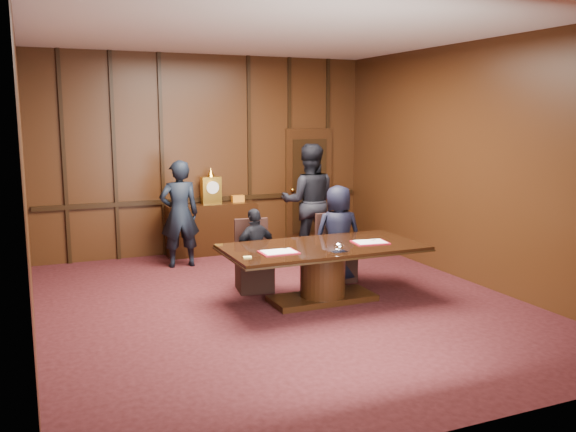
% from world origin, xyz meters
% --- Properties ---
extents(room, '(7.00, 7.04, 3.50)m').
position_xyz_m(room, '(0.07, 0.14, 1.72)').
color(room, black).
rests_on(room, ground).
extents(sideboard, '(1.60, 0.45, 1.54)m').
position_xyz_m(sideboard, '(0.00, 3.26, 0.49)').
color(sideboard, black).
rests_on(sideboard, ground).
extents(conference_table, '(2.62, 1.32, 0.76)m').
position_xyz_m(conference_table, '(0.55, -0.07, 0.51)').
color(conference_table, black).
rests_on(conference_table, ground).
extents(folder_left, '(0.46, 0.33, 0.02)m').
position_xyz_m(folder_left, '(-0.15, -0.24, 0.77)').
color(folder_left, maroon).
rests_on(folder_left, conference_table).
extents(folder_right, '(0.50, 0.39, 0.02)m').
position_xyz_m(folder_right, '(1.20, -0.17, 0.77)').
color(folder_right, maroon).
rests_on(folder_right, conference_table).
extents(inkstand, '(0.20, 0.14, 0.12)m').
position_xyz_m(inkstand, '(0.55, -0.52, 0.81)').
color(inkstand, white).
rests_on(inkstand, conference_table).
extents(notepad, '(0.11, 0.09, 0.01)m').
position_xyz_m(notepad, '(-0.60, -0.34, 0.77)').
color(notepad, '#EADC72').
rests_on(notepad, conference_table).
extents(chair_left, '(0.55, 0.55, 0.99)m').
position_xyz_m(chair_left, '(-0.10, 0.81, 0.29)').
color(chair_left, black).
rests_on(chair_left, ground).
extents(chair_right, '(0.48, 0.48, 0.99)m').
position_xyz_m(chair_right, '(1.20, 0.81, 0.29)').
color(chair_right, black).
rests_on(chair_right, ground).
extents(signatory_left, '(0.73, 0.42, 1.18)m').
position_xyz_m(signatory_left, '(-0.10, 0.73, 0.59)').
color(signatory_left, black).
rests_on(signatory_left, ground).
extents(signatory_right, '(0.77, 0.57, 1.44)m').
position_xyz_m(signatory_right, '(1.20, 0.73, 0.72)').
color(signatory_right, black).
rests_on(signatory_right, ground).
extents(witness_left, '(0.65, 0.44, 1.74)m').
position_xyz_m(witness_left, '(-0.74, 2.55, 0.87)').
color(witness_left, black).
rests_on(witness_left, ground).
extents(witness_right, '(1.17, 1.05, 1.98)m').
position_xyz_m(witness_right, '(1.42, 2.22, 0.99)').
color(witness_right, black).
rests_on(witness_right, ground).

